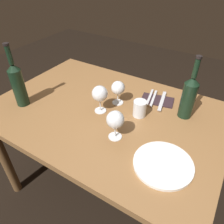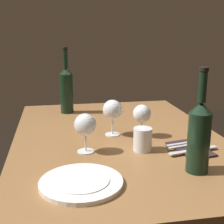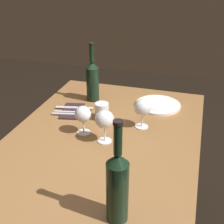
{
  "view_description": "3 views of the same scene",
  "coord_description": "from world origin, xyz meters",
  "px_view_note": "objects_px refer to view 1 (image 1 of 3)",
  "views": [
    {
      "loc": [
        0.54,
        -0.82,
        1.48
      ],
      "look_at": [
        0.08,
        -0.06,
        0.8
      ],
      "focal_mm": 34.49,
      "sensor_mm": 36.0,
      "label": 1
    },
    {
      "loc": [
        1.3,
        -0.26,
        1.2
      ],
      "look_at": [
        0.04,
        -0.03,
        0.86
      ],
      "focal_mm": 50.82,
      "sensor_mm": 36.0,
      "label": 2
    },
    {
      "loc": [
        -1.15,
        -0.39,
        1.51
      ],
      "look_at": [
        0.06,
        -0.03,
        0.85
      ],
      "focal_mm": 48.35,
      "sensor_mm": 36.0,
      "label": 3
    }
  ],
  "objects_px": {
    "wine_glass_left": "(118,88)",
    "water_tumbler": "(140,109)",
    "wine_glass_centre": "(100,94)",
    "fork_outer": "(150,97)",
    "fork_inner": "(154,98)",
    "table_knife": "(162,101)",
    "wine_bottle": "(18,84)",
    "wine_glass_right": "(115,120)",
    "wine_bottle_second": "(189,96)",
    "folded_napkin": "(157,100)",
    "dinner_plate": "(163,164)"
  },
  "relations": [
    {
      "from": "wine_glass_left",
      "to": "fork_inner",
      "type": "height_order",
      "value": "wine_glass_left"
    },
    {
      "from": "folded_napkin",
      "to": "fork_outer",
      "type": "relative_size",
      "value": 1.16
    },
    {
      "from": "table_knife",
      "to": "folded_napkin",
      "type": "bearing_deg",
      "value": 180.0
    },
    {
      "from": "dinner_plate",
      "to": "fork_outer",
      "type": "height_order",
      "value": "dinner_plate"
    },
    {
      "from": "wine_glass_right",
      "to": "wine_glass_centre",
      "type": "distance_m",
      "value": 0.23
    },
    {
      "from": "folded_napkin",
      "to": "fork_outer",
      "type": "bearing_deg",
      "value": 180.0
    },
    {
      "from": "fork_outer",
      "to": "water_tumbler",
      "type": "bearing_deg",
      "value": -84.33
    },
    {
      "from": "wine_glass_left",
      "to": "water_tumbler",
      "type": "distance_m",
      "value": 0.18
    },
    {
      "from": "wine_glass_left",
      "to": "folded_napkin",
      "type": "distance_m",
      "value": 0.26
    },
    {
      "from": "wine_glass_right",
      "to": "dinner_plate",
      "type": "relative_size",
      "value": 0.59
    },
    {
      "from": "wine_glass_left",
      "to": "wine_bottle_second",
      "type": "height_order",
      "value": "wine_bottle_second"
    },
    {
      "from": "wine_glass_left",
      "to": "wine_glass_right",
      "type": "distance_m",
      "value": 0.29
    },
    {
      "from": "fork_inner",
      "to": "table_knife",
      "type": "xyz_separation_m",
      "value": [
        0.06,
        -0.0,
        0.0
      ]
    },
    {
      "from": "wine_bottle_second",
      "to": "fork_outer",
      "type": "height_order",
      "value": "wine_bottle_second"
    },
    {
      "from": "wine_bottle_second",
      "to": "water_tumbler",
      "type": "bearing_deg",
      "value": -149.16
    },
    {
      "from": "fork_inner",
      "to": "table_knife",
      "type": "distance_m",
      "value": 0.06
    },
    {
      "from": "wine_bottle_second",
      "to": "wine_glass_centre",
      "type": "bearing_deg",
      "value": -153.45
    },
    {
      "from": "wine_glass_centre",
      "to": "fork_outer",
      "type": "relative_size",
      "value": 0.89
    },
    {
      "from": "wine_bottle",
      "to": "dinner_plate",
      "type": "relative_size",
      "value": 1.42
    },
    {
      "from": "wine_glass_right",
      "to": "wine_glass_centre",
      "type": "height_order",
      "value": "wine_glass_centre"
    },
    {
      "from": "wine_glass_right",
      "to": "dinner_plate",
      "type": "height_order",
      "value": "wine_glass_right"
    },
    {
      "from": "dinner_plate",
      "to": "wine_bottle_second",
      "type": "bearing_deg",
      "value": 93.95
    },
    {
      "from": "wine_glass_right",
      "to": "folded_napkin",
      "type": "bearing_deg",
      "value": 82.23
    },
    {
      "from": "wine_bottle_second",
      "to": "folded_napkin",
      "type": "height_order",
      "value": "wine_bottle_second"
    },
    {
      "from": "wine_glass_centre",
      "to": "fork_outer",
      "type": "distance_m",
      "value": 0.34
    },
    {
      "from": "wine_glass_right",
      "to": "water_tumbler",
      "type": "height_order",
      "value": "wine_glass_right"
    },
    {
      "from": "wine_glass_left",
      "to": "table_knife",
      "type": "xyz_separation_m",
      "value": [
        0.22,
        0.14,
        -0.09
      ]
    },
    {
      "from": "dinner_plate",
      "to": "water_tumbler",
      "type": "bearing_deg",
      "value": 132.69
    },
    {
      "from": "fork_outer",
      "to": "folded_napkin",
      "type": "bearing_deg",
      "value": 0.0
    },
    {
      "from": "folded_napkin",
      "to": "dinner_plate",
      "type": "bearing_deg",
      "value": -64.94
    },
    {
      "from": "wine_bottle_second",
      "to": "fork_inner",
      "type": "bearing_deg",
      "value": 164.34
    },
    {
      "from": "water_tumbler",
      "to": "dinner_plate",
      "type": "distance_m",
      "value": 0.35
    },
    {
      "from": "wine_glass_right",
      "to": "folded_napkin",
      "type": "relative_size",
      "value": 0.73
    },
    {
      "from": "fork_outer",
      "to": "dinner_plate",
      "type": "bearing_deg",
      "value": -59.88
    },
    {
      "from": "wine_bottle",
      "to": "fork_outer",
      "type": "distance_m",
      "value": 0.77
    },
    {
      "from": "wine_bottle_second",
      "to": "fork_outer",
      "type": "xyz_separation_m",
      "value": [
        -0.23,
        0.06,
        -0.12
      ]
    },
    {
      "from": "water_tumbler",
      "to": "wine_glass_right",
      "type": "bearing_deg",
      "value": -96.12
    },
    {
      "from": "wine_glass_left",
      "to": "fork_outer",
      "type": "distance_m",
      "value": 0.22
    },
    {
      "from": "wine_glass_centre",
      "to": "wine_bottle",
      "type": "height_order",
      "value": "wine_bottle"
    },
    {
      "from": "dinner_plate",
      "to": "folded_napkin",
      "type": "xyz_separation_m",
      "value": [
        -0.21,
        0.44,
        -0.0
      ]
    },
    {
      "from": "wine_glass_centre",
      "to": "water_tumbler",
      "type": "distance_m",
      "value": 0.23
    },
    {
      "from": "water_tumbler",
      "to": "table_knife",
      "type": "relative_size",
      "value": 0.43
    },
    {
      "from": "wine_bottle",
      "to": "fork_outer",
      "type": "relative_size",
      "value": 2.04
    },
    {
      "from": "wine_glass_right",
      "to": "wine_bottle_second",
      "type": "xyz_separation_m",
      "value": [
        0.24,
        0.35,
        0.02
      ]
    },
    {
      "from": "wine_glass_centre",
      "to": "fork_inner",
      "type": "bearing_deg",
      "value": 51.64
    },
    {
      "from": "wine_glass_right",
      "to": "wine_bottle",
      "type": "relative_size",
      "value": 0.42
    },
    {
      "from": "wine_glass_left",
      "to": "water_tumbler",
      "type": "bearing_deg",
      "value": -14.09
    },
    {
      "from": "fork_outer",
      "to": "table_knife",
      "type": "xyz_separation_m",
      "value": [
        0.08,
        -0.0,
        0.0
      ]
    },
    {
      "from": "wine_glass_left",
      "to": "wine_glass_centre",
      "type": "distance_m",
      "value": 0.13
    },
    {
      "from": "wine_glass_centre",
      "to": "dinner_plate",
      "type": "height_order",
      "value": "wine_glass_centre"
    }
  ]
}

